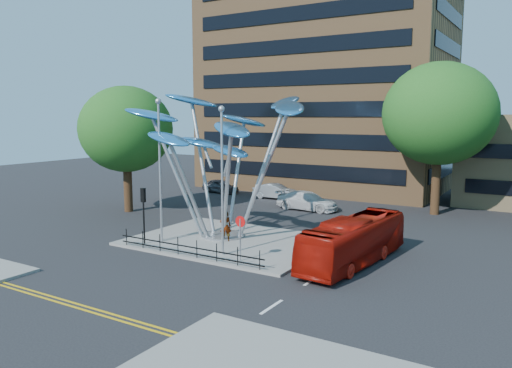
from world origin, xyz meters
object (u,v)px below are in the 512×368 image
Objects in this scene: parked_car_left at (220,186)px; no_entry_sign_island at (240,230)px; tree_right at (439,114)px; red_bus at (354,241)px; tree_left at (126,129)px; street_lamp_right at (222,167)px; pedestrian at (226,226)px; parked_car_mid at (276,191)px; street_lamp_left at (160,158)px; parked_car_right at (307,201)px; traffic_light_island at (143,204)px; leaf_sculpture at (222,132)px.

no_entry_sign_island is at bearing -134.09° from parked_car_left.
red_bus is at bearing -92.66° from tree_right.
tree_left reaches higher than street_lamp_right.
red_bus is 4.77× the size of pedestrian.
pedestrian is 20.70m from parked_car_left.
tree_left reaches higher than pedestrian.
no_entry_sign_island is at bearing -17.87° from street_lamp_right.
no_entry_sign_island is 21.27m from parked_car_mid.
parked_car_right is (2.90, 14.84, -4.58)m from street_lamp_left.
no_entry_sign_island is at bearing -8.61° from street_lamp_left.
parked_car_mid is at bearing 96.64° from street_lamp_left.
street_lamp_right is 5.00m from pedestrian.
pedestrian is 0.46× the size of parked_car_left.
red_bus is 21.42m from parked_car_mid.
tree_right is 2.79× the size of parked_car_mid.
red_bus is at bearing 14.24° from traffic_light_island.
tree_left reaches higher than leaf_sculpture.
no_entry_sign_island is 25.01m from parked_car_left.
traffic_light_island is 21.51m from parked_car_left.
leaf_sculpture reaches higher than street_lamp_right.
parked_car_right is (0.47, 11.66, -6.10)m from leaf_sculpture.
street_lamp_right is at bearing -25.77° from tree_left.
street_lamp_left is 5.03m from street_lamp_right.
street_lamp_left is at bearing -124.05° from tree_right.
no_entry_sign_island is at bearing -165.11° from parked_car_right.
parked_car_left is 6.72m from parked_car_mid.
parked_car_mid is (-13.88, 16.31, -0.55)m from red_bus.
street_lamp_left is at bearing -164.33° from red_bus.
tree_right is at bearing -159.86° from pedestrian.
leaf_sculpture is at bearing -136.03° from parked_car_left.
leaf_sculpture is at bearing 134.33° from no_entry_sign_island.
parked_car_mid is at bearing 135.90° from red_bus.
pedestrian is (-8.33, -0.05, -0.16)m from red_bus.
leaf_sculpture is 3.71× the size of traffic_light_island.
tree_right is 6.36× the size of pedestrian.
traffic_light_island is at bearing -179.87° from no_entry_sign_island.
tree_left is 11.60m from street_lamp_left.
traffic_light_island is at bearing -125.04° from leaf_sculpture.
tree_right is 18.37m from leaf_sculpture.
parked_car_left is (-8.85, 18.73, -4.66)m from street_lamp_left.
tree_right reaches higher than parked_car_right.
street_lamp_right is (14.50, -7.00, -1.70)m from tree_left.
tree_left is 1.24× the size of street_lamp_right.
leaf_sculpture reaches higher than traffic_light_island.
tree_left is at bearing 140.19° from traffic_light_island.
traffic_light_island is 0.79× the size of parked_car_mid.
leaf_sculpture is 20.17m from parked_car_left.
parked_car_left is (-20.59, 16.62, -0.56)m from red_bus.
parked_car_right is at bearing 77.88° from traffic_light_island.
street_lamp_left is 2.03× the size of parked_car_mid.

